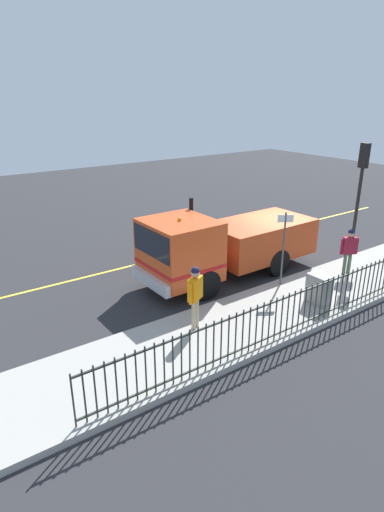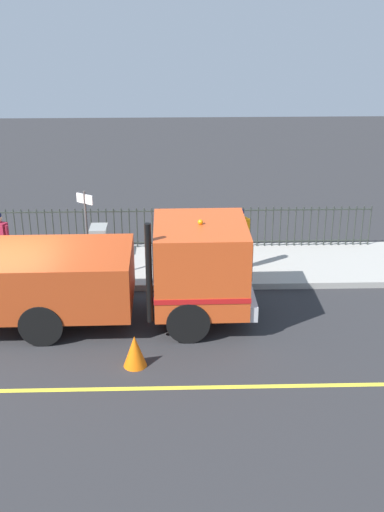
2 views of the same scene
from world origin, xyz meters
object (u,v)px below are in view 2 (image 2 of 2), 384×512
Objects in this scene: pedestrian_distant at (0,235)px; traffic_cone at (135,351)px; street_sign at (87,226)px; utility_cabinet at (99,242)px; work_truck at (130,270)px; worker_standing at (240,233)px.

traffic_cone is at bearing 159.27° from pedestrian_distant.
utility_cabinet is at bearing -3.33° from street_sign.
work_truck is 3.82× the size of worker_standing.
utility_cabinet is at bearing -132.00° from pedestrian_distant.
street_sign reaches higher than utility_cabinet.
street_sign is (3.78, 1.36, 1.34)m from traffic_cone.
work_truck reaches higher than traffic_cone.
street_sign is at bearing 19.75° from traffic_cone.
work_truck is 9.65× the size of traffic_cone.
pedestrian_distant is (2.61, 3.57, -0.11)m from work_truck.
traffic_cone is at bearing 4.98° from work_truck.
worker_standing is 6.32m from pedestrian_distant.
worker_standing reaches higher than traffic_cone.
worker_standing is 1.05× the size of pedestrian_distant.
worker_standing is (2.44, -2.75, -0.06)m from work_truck.
work_truck is 2.18m from traffic_cone.
pedestrian_distant is (0.17, 6.32, -0.06)m from worker_standing.
work_truck is at bearing 173.65° from pedestrian_distant.
utility_cabinet is at bearing -163.10° from work_truck.
pedestrian_distant reaches higher than traffic_cone.
traffic_cone is 0.28× the size of street_sign.
worker_standing is at bearing -104.51° from utility_cabinet.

